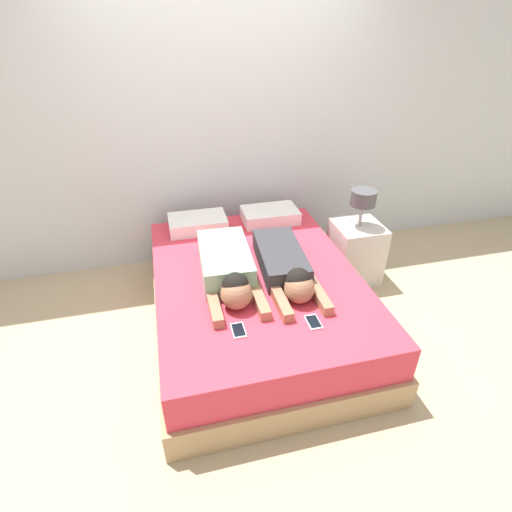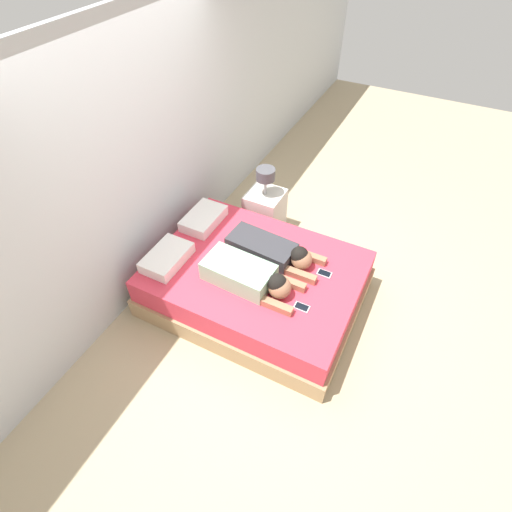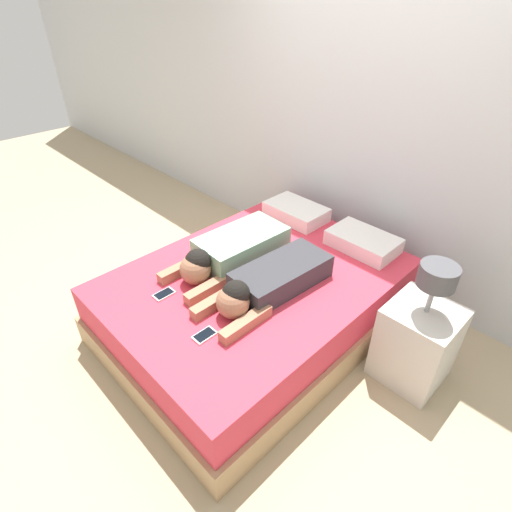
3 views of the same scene
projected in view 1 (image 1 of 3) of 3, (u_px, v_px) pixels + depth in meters
name	position (u px, v px, depth m)	size (l,w,h in m)	color
ground_plane	(256.00, 323.00, 3.23)	(12.00, 12.00, 0.00)	tan
wall_back	(224.00, 124.00, 3.52)	(12.00, 0.06, 2.60)	silver
bed	(256.00, 299.00, 3.11)	(1.54, 2.06, 0.49)	tan
pillow_head_left	(198.00, 223.00, 3.54)	(0.50, 0.32, 0.12)	white
pillow_head_right	(270.00, 215.00, 3.68)	(0.50, 0.32, 0.12)	white
person_left	(228.00, 269.00, 2.84)	(0.39, 0.94, 0.24)	#8CBF99
person_right	(286.00, 267.00, 2.89)	(0.37, 0.98, 0.23)	#333338
cell_phone_left	(238.00, 330.00, 2.44)	(0.08, 0.14, 0.01)	silver
cell_phone_right	(313.00, 322.00, 2.50)	(0.08, 0.14, 0.01)	silver
nightstand	(355.00, 249.00, 3.62)	(0.41, 0.41, 0.88)	beige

